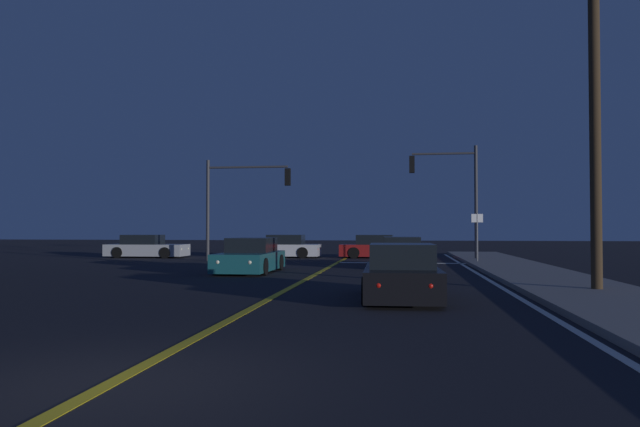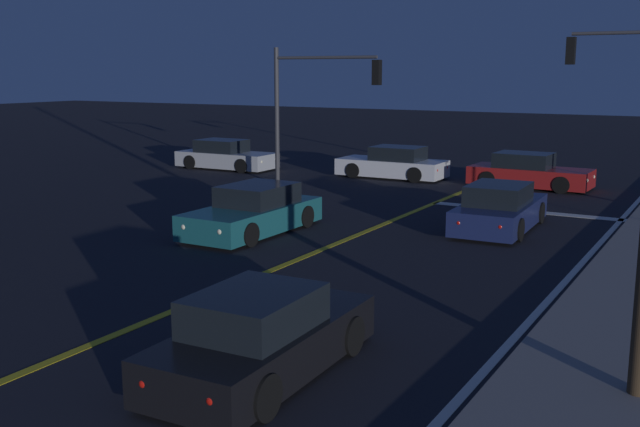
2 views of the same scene
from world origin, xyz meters
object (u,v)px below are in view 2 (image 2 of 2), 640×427
at_px(car_mid_block_silver, 226,156).
at_px(car_lead_oncoming_white, 393,164).
at_px(car_far_approaching_red, 529,173).
at_px(car_distant_tail_navy, 500,209).
at_px(car_parked_curb_teal, 254,212).
at_px(traffic_signal_far_left, 314,93).
at_px(car_following_oncoming_black, 262,338).
at_px(traffic_signal_near_right, 636,85).

distance_m(car_mid_block_silver, car_lead_oncoming_white, 8.05).
distance_m(car_mid_block_silver, car_far_approaching_red, 13.69).
xyz_separation_m(car_distant_tail_navy, car_lead_oncoming_white, (-6.97, 8.04, 0.00)).
relative_size(car_parked_curb_teal, car_lead_oncoming_white, 1.00).
relative_size(car_distant_tail_navy, traffic_signal_far_left, 0.83).
bearing_deg(traffic_signal_far_left, car_mid_block_silver, 156.32).
relative_size(car_distant_tail_navy, car_lead_oncoming_white, 0.97).
bearing_deg(car_far_approaching_red, car_distant_tail_navy, 10.71).
height_order(car_following_oncoming_black, traffic_signal_far_left, traffic_signal_far_left).
relative_size(car_parked_curb_teal, car_distant_tail_navy, 1.02).
distance_m(car_following_oncoming_black, traffic_signal_far_left, 18.44).
relative_size(car_parked_curb_teal, traffic_signal_near_right, 0.75).
height_order(car_mid_block_silver, car_lead_oncoming_white, same).
bearing_deg(car_parked_curb_teal, car_mid_block_silver, -49.63).
bearing_deg(car_following_oncoming_black, car_far_approaching_red, 91.98).
bearing_deg(car_mid_block_silver, car_following_oncoming_black, 37.43).
relative_size(car_distant_tail_navy, traffic_signal_near_right, 0.74).
xyz_separation_m(car_following_oncoming_black, car_lead_oncoming_white, (-6.96, 20.04, 0.00)).
bearing_deg(car_parked_curb_teal, traffic_signal_far_left, -71.23).
distance_m(car_lead_oncoming_white, traffic_signal_far_left, 5.23).
height_order(car_parked_curb_teal, car_mid_block_silver, same).
bearing_deg(car_following_oncoming_black, traffic_signal_near_right, 79.54).
height_order(car_lead_oncoming_white, traffic_signal_far_left, traffic_signal_far_left).
distance_m(car_mid_block_silver, car_distant_tail_navy, 16.45).
height_order(car_far_approaching_red, traffic_signal_far_left, traffic_signal_far_left).
distance_m(car_far_approaching_red, traffic_signal_far_left, 8.86).
xyz_separation_m(car_parked_curb_teal, car_distant_tail_navy, (5.84, 3.86, -0.00)).
distance_m(car_parked_curb_teal, car_far_approaching_red, 12.93).
distance_m(car_following_oncoming_black, car_distant_tail_navy, 12.00).
relative_size(car_lead_oncoming_white, car_far_approaching_red, 0.99).
distance_m(car_mid_block_silver, traffic_signal_far_left, 7.64).
distance_m(car_lead_oncoming_white, car_far_approaching_red, 5.66).
distance_m(car_parked_curb_teal, car_following_oncoming_black, 10.02).
distance_m(car_following_oncoming_black, car_mid_block_silver, 24.08).
relative_size(car_parked_curb_teal, traffic_signal_far_left, 0.85).
distance_m(car_distant_tail_navy, car_far_approaching_red, 8.36).
bearing_deg(car_following_oncoming_black, car_mid_block_silver, 126.60).
relative_size(car_far_approaching_red, traffic_signal_near_right, 0.76).
height_order(car_lead_oncoming_white, car_far_approaching_red, same).
xyz_separation_m(car_following_oncoming_black, car_mid_block_silver, (-14.93, 18.89, 0.00)).
distance_m(car_following_oncoming_black, car_far_approaching_red, 20.30).
xyz_separation_m(car_mid_block_silver, car_far_approaching_red, (13.62, 1.37, -0.00)).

